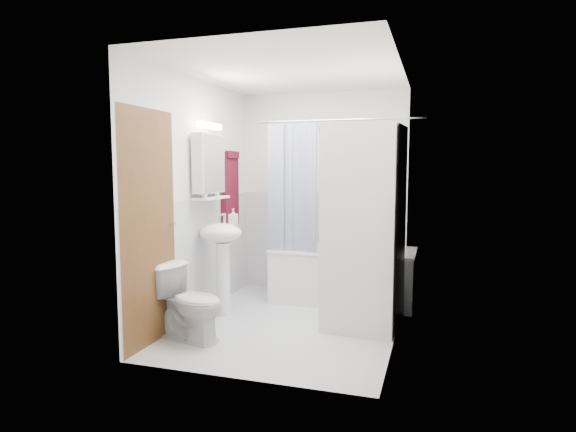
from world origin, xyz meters
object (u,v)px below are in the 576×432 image
(bathtub, at_px, (343,272))
(sink, at_px, (221,247))
(washer_dryer, at_px, (364,228))
(toilet, at_px, (190,303))

(bathtub, distance_m, sink, 1.45)
(washer_dryer, height_order, toilet, washer_dryer)
(sink, xyz_separation_m, toilet, (0.03, -0.73, -0.38))
(bathtub, height_order, washer_dryer, washer_dryer)
(toilet, bearing_deg, washer_dryer, -46.70)
(bathtub, height_order, sink, sink)
(sink, bearing_deg, bathtub, 38.67)
(washer_dryer, bearing_deg, toilet, -145.55)
(washer_dryer, distance_m, toilet, 1.73)
(washer_dryer, relative_size, toilet, 2.85)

